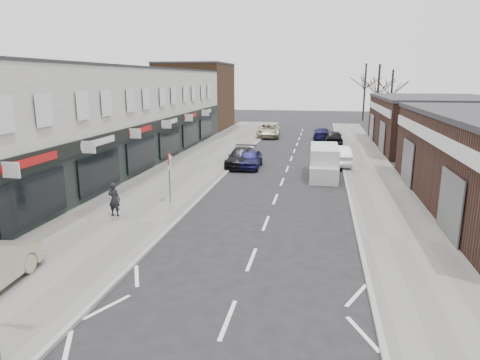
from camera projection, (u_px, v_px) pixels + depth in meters
The scene contains 17 objects.
pavement_left at pixel (196, 165), 31.80m from camera, with size 5.50×64.00×0.12m, color slate.
pavement_right at pixel (371, 171), 29.54m from camera, with size 3.50×64.00×0.12m, color slate.
shop_terrace_left at pixel (92, 119), 29.82m from camera, with size 8.00×41.00×7.10m, color silver.
brick_block_far at pixel (196, 97), 54.09m from camera, with size 8.00×10.00×8.00m, color #49311F.
right_unit_far at pixel (434, 124), 39.29m from camera, with size 10.00×16.00×4.50m, color #3A211A.
tree_far_a at pixel (375, 130), 53.82m from camera, with size 3.60×3.60×8.00m, color #382D26, non-canonical shape.
tree_far_b at pixel (389, 125), 59.11m from camera, with size 3.60×3.60×7.50m, color #382D26, non-canonical shape.
tree_far_c at pixel (363, 121), 65.38m from camera, with size 3.60×3.60×8.50m, color #382D26, non-canonical shape.
warning_sign at pixel (170, 162), 21.46m from camera, with size 0.12×0.80×2.70m.
white_van at pixel (324, 162), 28.10m from camera, with size 1.88×5.12×1.98m.
pedestrian at pixel (114, 199), 19.61m from camera, with size 0.57×0.38×1.57m, color black.
parked_car_left_a at pixel (250, 159), 30.84m from camera, with size 1.55×3.86×1.31m, color #161644.
parked_car_left_b at pixel (241, 157), 31.34m from camera, with size 1.88×4.63×1.34m, color black.
parked_car_left_c at pixel (269, 131), 46.98m from camera, with size 2.40×5.20×1.45m, color #B8B093.
parked_car_right_a at pixel (337, 155), 31.68m from camera, with size 1.60×4.60×1.52m, color white.
parked_car_right_b at pixel (334, 137), 41.50m from camera, with size 1.70×4.23×1.44m, color black.
parked_car_right_c at pixel (322, 133), 45.39m from camera, with size 1.76×4.32×1.26m, color #171441.
Camera 1 is at (2.23, -8.06, 6.31)m, focal length 32.00 mm.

